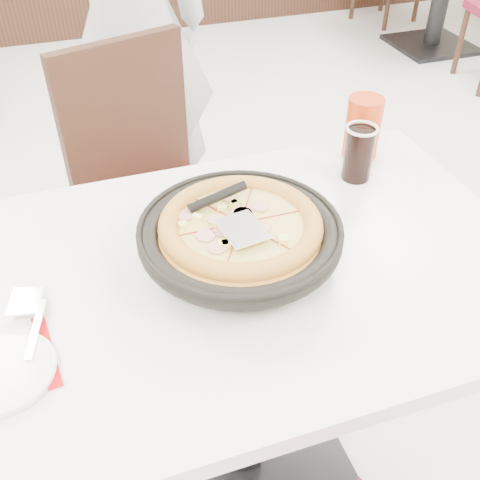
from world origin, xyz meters
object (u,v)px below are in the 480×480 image
object	(u,v)px
main_table	(244,376)
cola_glass	(358,155)
side_plate	(3,372)
pizza_pan	(240,243)
diner_person	(130,28)
pizza	(241,232)
chair_far	(163,207)
red_cup	(363,128)

from	to	relation	value
main_table	cola_glass	distance (m)	0.61
side_plate	pizza_pan	bearing A→B (deg)	18.47
pizza_pan	diner_person	distance (m)	1.20
main_table	pizza	distance (m)	0.44
chair_far	pizza	xyz separation A→B (m)	(0.06, -0.60, 0.34)
pizza_pan	pizza	size ratio (longest dim) A/B	1.03
chair_far	side_plate	xyz separation A→B (m)	(-0.41, -0.77, 0.28)
cola_glass	diner_person	size ratio (longest dim) A/B	0.08
side_plate	diner_person	bearing A→B (deg)	71.29
pizza_pan	cola_glass	bearing A→B (deg)	28.53
cola_glass	pizza	bearing A→B (deg)	-152.76
red_cup	main_table	bearing A→B (deg)	-143.98
pizza	diner_person	bearing A→B (deg)	90.44
pizza	side_plate	size ratio (longest dim) A/B	2.08
red_cup	side_plate	bearing A→B (deg)	-153.26
pizza_pan	cola_glass	distance (m)	0.42
main_table	side_plate	size ratio (longest dim) A/B	7.05
chair_far	pizza	world-z (taller)	chair_far
cola_glass	diner_person	bearing A→B (deg)	110.47
chair_far	diner_person	size ratio (longest dim) A/B	0.56
side_plate	red_cup	xyz separation A→B (m)	(0.89, 0.45, 0.07)
red_cup	diner_person	xyz separation A→B (m)	(-0.43, 0.91, 0.01)
main_table	cola_glass	size ratio (longest dim) A/B	9.23
cola_glass	main_table	bearing A→B (deg)	-149.54
chair_far	pizza_pan	size ratio (longest dim) A/B	2.62
red_cup	diner_person	distance (m)	1.01
cola_glass	side_plate	bearing A→B (deg)	-156.87
diner_person	cola_glass	bearing A→B (deg)	105.96
chair_far	cola_glass	distance (m)	0.68
cola_glass	red_cup	xyz separation A→B (m)	(0.06, 0.09, 0.02)
pizza	red_cup	size ratio (longest dim) A/B	2.21
diner_person	red_cup	bearing A→B (deg)	111.07
chair_far	main_table	bearing A→B (deg)	77.29
side_plate	main_table	bearing A→B (deg)	16.85
main_table	chair_far	xyz separation A→B (m)	(-0.06, 0.63, 0.10)
cola_glass	red_cup	distance (m)	0.11
cola_glass	pizza_pan	bearing A→B (deg)	-151.47
pizza	diner_person	xyz separation A→B (m)	(-0.01, 1.19, 0.03)
chair_far	pizza_pan	bearing A→B (deg)	76.72
main_table	side_plate	world-z (taller)	side_plate
side_plate	chair_far	bearing A→B (deg)	61.71
main_table	red_cup	size ratio (longest dim) A/B	7.50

